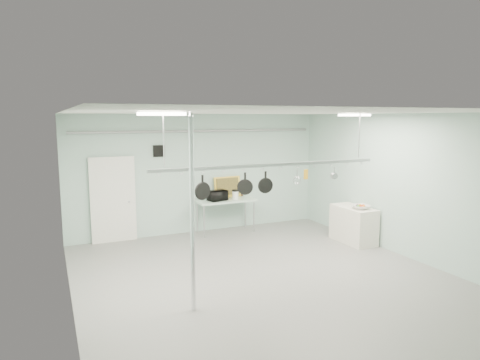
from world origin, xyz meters
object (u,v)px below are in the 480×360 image
microwave (217,196)px  skillet_right (265,182)px  fruit_bowl (361,207)px  chrome_pole (192,214)px  side_cabinet (353,225)px  skillet_left (203,187)px  pot_rack (271,163)px  skillet_mid (245,183)px  coffee_canister (235,195)px  prep_table (226,202)px

microwave → skillet_right: skillet_right is taller
fruit_bowl → chrome_pole: bearing=-160.2°
skillet_right → microwave: bearing=93.1°
side_cabinet → skillet_left: 4.71m
pot_rack → skillet_mid: pot_rack is taller
chrome_pole → coffee_canister: (2.56, 4.13, -0.58)m
chrome_pole → coffee_canister: chrome_pole is taller
side_cabinet → fruit_bowl: size_ratio=2.85×
fruit_bowl → skillet_mid: 3.72m
chrome_pole → skillet_left: (0.49, 0.90, 0.26)m
skillet_left → skillet_mid: (0.85, 0.00, 0.02)m
side_cabinet → skillet_mid: skillet_mid is taller
coffee_canister → skillet_mid: bearing=-110.7°
prep_table → skillet_right: bearing=-99.0°
skillet_left → side_cabinet: bearing=0.1°
chrome_pole → side_cabinet: 5.37m
skillet_mid → coffee_canister: bearing=96.3°
side_cabinet → skillet_right: (-3.08, -1.10, 1.43)m
microwave → skillet_left: (-1.56, -3.26, 0.82)m
prep_table → microwave: (-0.25, -0.04, 0.21)m
fruit_bowl → skillet_left: skillet_left is taller
side_cabinet → skillet_left: skillet_left is taller
side_cabinet → fruit_bowl: 0.56m
prep_table → pot_rack: bearing=-96.9°
coffee_canister → skillet_right: (-0.78, -3.23, 0.87)m
prep_table → fruit_bowl: size_ratio=3.80×
pot_rack → skillet_left: (-1.41, 0.00, -0.37)m
fruit_bowl → prep_table: bearing=136.0°
pot_rack → skillet_mid: 0.66m
pot_rack → skillet_right: bearing=180.0°
coffee_canister → skillet_left: (-2.06, -3.23, 0.84)m
skillet_mid → skillet_left: bearing=-153.0°
chrome_pole → skillet_mid: bearing=33.9°
chrome_pole → skillet_right: 2.01m
skillet_left → skillet_right: 1.28m
prep_table → side_cabinet: bearing=-40.8°
skillet_mid → side_cabinet: bearing=44.3°
side_cabinet → coffee_canister: size_ratio=5.39×
chrome_pole → side_cabinet: size_ratio=2.67×
chrome_pole → microwave: bearing=63.8°
side_cabinet → skillet_left: (-4.36, -1.10, 1.41)m
side_cabinet → pot_rack: 3.62m
chrome_pole → prep_table: 4.85m
side_cabinet → chrome_pole: bearing=-157.6°
prep_table → coffee_canister: bearing=-15.9°
coffee_canister → prep_table: bearing=164.1°
prep_table → skillet_mid: (-0.96, -3.30, 1.05)m
skillet_right → chrome_pole: bearing=-145.2°
side_cabinet → microwave: microwave is taller
skillet_left → skillet_mid: same height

